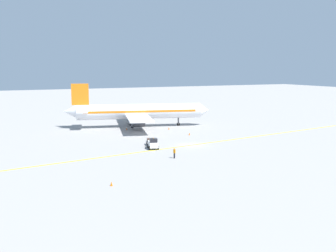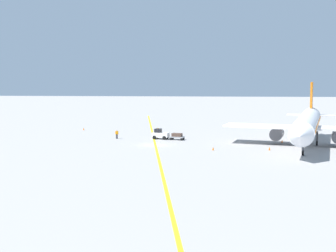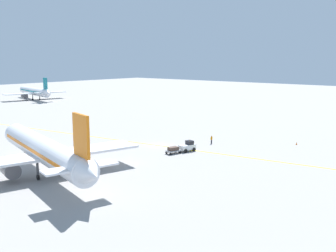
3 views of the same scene
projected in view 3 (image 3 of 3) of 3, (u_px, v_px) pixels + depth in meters
ground_plane at (157, 145)px, 77.24m from camera, size 400.00×400.00×0.00m
apron_yellow_centreline at (157, 145)px, 77.24m from camera, size 17.76×118.80×0.01m
airplane_at_gate at (44, 151)px, 56.80m from camera, size 28.40×35.07×10.60m
airplane_distant_taxiing at (35, 92)px, 163.59m from camera, size 25.62×31.78×9.54m
baggage_tug_white at (188, 146)px, 72.22m from camera, size 3.28×2.36×2.11m
baggage_cart_trailing at (173, 150)px, 70.35m from camera, size 2.87×2.01×1.24m
ground_crew_worker at (211, 139)px, 78.55m from camera, size 0.58×0.24×1.68m
traffic_cone_near_nose at (102, 149)px, 72.91m from camera, size 0.32×0.32×0.55m
traffic_cone_mid_apron at (297, 143)px, 77.71m from camera, size 0.32×0.32×0.55m
traffic_cone_by_wingtip at (64, 159)px, 65.75m from camera, size 0.32×0.32×0.55m
traffic_cone_far_edge at (82, 173)px, 57.37m from camera, size 0.32×0.32×0.55m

